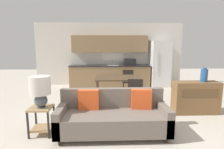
{
  "coord_description": "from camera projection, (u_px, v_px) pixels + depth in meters",
  "views": [
    {
      "loc": [
        -0.2,
        -3.11,
        1.69
      ],
      "look_at": [
        -0.02,
        1.5,
        0.95
      ],
      "focal_mm": 28.0,
      "sensor_mm": 36.0,
      "label": 1
    }
  ],
  "objects": [
    {
      "name": "ground_plane",
      "position": [
        116.0,
        136.0,
        3.35
      ],
      "size": [
        20.0,
        20.0,
        0.0
      ],
      "primitive_type": "plane",
      "color": "beige"
    },
    {
      "name": "wall_back",
      "position": [
        110.0,
        54.0,
        7.7
      ],
      "size": [
        6.4,
        0.07,
        2.7
      ],
      "color": "silver",
      "rests_on": "ground_plane"
    },
    {
      "name": "kitchen_counter",
      "position": [
        110.0,
        67.0,
        7.49
      ],
      "size": [
        3.4,
        0.65,
        2.15
      ],
      "color": "#8E704C",
      "rests_on": "ground_plane"
    },
    {
      "name": "refrigerator",
      "position": [
        160.0,
        64.0,
        7.45
      ],
      "size": [
        0.79,
        0.72,
        1.93
      ],
      "color": "white",
      "rests_on": "ground_plane"
    },
    {
      "name": "dining_table",
      "position": [
        117.0,
        79.0,
        5.55
      ],
      "size": [
        1.39,
        0.98,
        0.73
      ],
      "color": "brown",
      "rests_on": "ground_plane"
    },
    {
      "name": "couch",
      "position": [
        113.0,
        116.0,
        3.42
      ],
      "size": [
        2.09,
        0.8,
        0.85
      ],
      "color": "#3D2D1E",
      "rests_on": "ground_plane"
    },
    {
      "name": "side_table",
      "position": [
        42.0,
        116.0,
        3.37
      ],
      "size": [
        0.41,
        0.41,
        0.54
      ],
      "color": "tan",
      "rests_on": "ground_plane"
    },
    {
      "name": "table_lamp",
      "position": [
        40.0,
        89.0,
        3.26
      ],
      "size": [
        0.38,
        0.38,
        0.6
      ],
      "color": "#4C515B",
      "rests_on": "side_table"
    },
    {
      "name": "credenza",
      "position": [
        195.0,
        97.0,
        4.45
      ],
      "size": [
        1.13,
        0.4,
        0.82
      ],
      "color": "brown",
      "rests_on": "ground_plane"
    },
    {
      "name": "vase",
      "position": [
        204.0,
        75.0,
        4.38
      ],
      "size": [
        0.17,
        0.17,
        0.35
      ],
      "color": "#234C84",
      "rests_on": "credenza"
    },
    {
      "name": "dining_chair_near_right",
      "position": [
        135.0,
        91.0,
        4.8
      ],
      "size": [
        0.48,
        0.48,
        0.84
      ],
      "rotation": [
        0.0,
        0.0,
        3.0
      ],
      "color": "black",
      "rests_on": "ground_plane"
    },
    {
      "name": "dining_chair_far_right",
      "position": [
        128.0,
        80.0,
        6.41
      ],
      "size": [
        0.47,
        0.47,
        0.84
      ],
      "rotation": [
        0.0,
        0.0,
        -0.12
      ],
      "color": "black",
      "rests_on": "ground_plane"
    }
  ]
}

